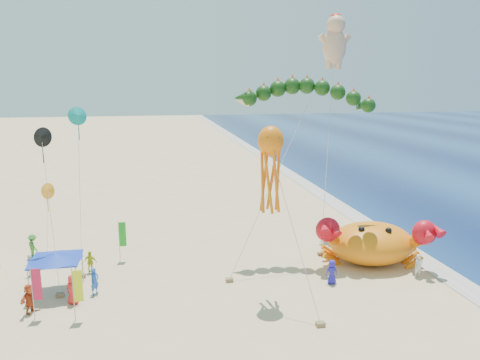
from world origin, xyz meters
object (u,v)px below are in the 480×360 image
cherub_kite (335,40)px  canopy_blue (55,256)px  dragon_kite (305,99)px  octopus_kite (271,163)px  crab_inflatable (372,242)px

cherub_kite → canopy_blue: (-22.52, -10.08, -14.53)m
cherub_kite → dragon_kite: bearing=-125.8°
cherub_kite → octopus_kite: bearing=-125.2°
dragon_kite → octopus_kite: (-4.23, -6.17, -3.64)m
octopus_kite → canopy_blue: bearing=168.2°
octopus_kite → canopy_blue: (-13.44, 2.82, -6.11)m
crab_inflatable → octopus_kite: bearing=-158.3°
cherub_kite → canopy_blue: cherub_kite is taller
crab_inflatable → octopus_kite: size_ratio=0.80×
octopus_kite → crab_inflatable: bearing=21.7°
crab_inflatable → dragon_kite: dragon_kite is taller
canopy_blue → dragon_kite: bearing=10.7°
canopy_blue → cherub_kite: bearing=24.1°
octopus_kite → canopy_blue: 15.03m
crab_inflatable → cherub_kite: 17.94m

